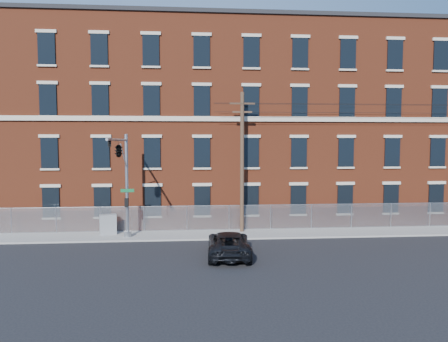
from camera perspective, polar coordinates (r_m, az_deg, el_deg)
ground at (r=24.86m, az=-0.58°, el=-11.37°), size 140.00×140.00×0.00m
sidewalk at (r=32.65m, az=20.47°, el=-7.79°), size 65.00×3.00×0.12m
mill_building at (r=40.27m, az=15.34°, el=6.08°), size 55.30×14.32×16.30m
chain_link_fence at (r=33.63m, az=19.57°, el=-5.70°), size 59.06×0.06×1.85m
traffic_signal_mast at (r=26.48m, az=-14.00°, el=1.28°), size 0.90×6.75×7.00m
utility_pole_near at (r=29.77m, az=2.50°, el=1.59°), size 1.80×0.28×10.00m
pickup_truck at (r=24.38m, az=0.67°, el=-9.95°), size 2.65×5.25×1.43m
utility_cabinet at (r=30.39m, az=-15.64°, el=-7.08°), size 1.24×0.87×1.41m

